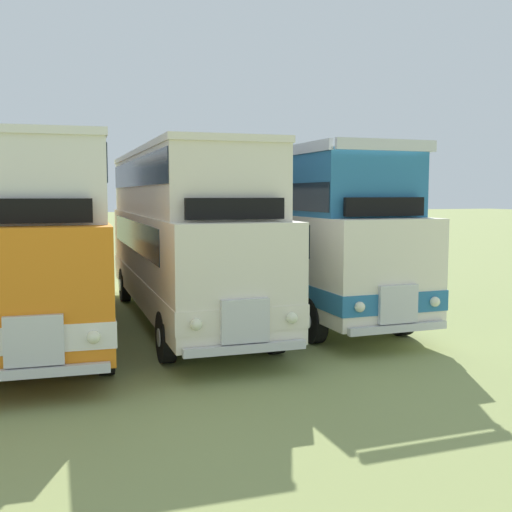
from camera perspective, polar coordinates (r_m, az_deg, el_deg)
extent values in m
cube|color=orange|center=(15.69, -18.58, -0.67)|extent=(2.90, 11.12, 2.30)
cube|color=white|center=(15.76, -18.51, -2.83)|extent=(2.94, 11.16, 0.44)
cube|color=#19232D|center=(16.03, -18.59, 1.62)|extent=(2.84, 8.72, 0.76)
cube|color=#19232D|center=(10.20, -20.00, -0.36)|extent=(2.20, 0.18, 0.90)
cube|color=silver|center=(10.29, -19.80, -7.36)|extent=(0.90, 0.15, 0.80)
cube|color=silver|center=(10.39, -19.72, -10.09)|extent=(2.30, 0.22, 0.16)
sphere|color=#EAEACC|center=(10.26, -14.75, -7.25)|extent=(0.22, 0.22, 0.22)
cube|color=white|center=(15.85, -18.77, 6.28)|extent=(2.77, 10.21, 1.50)
cube|color=white|center=(15.88, -18.86, 9.23)|extent=(2.83, 10.32, 0.14)
cube|color=#19232D|center=(15.85, -18.80, 7.36)|extent=(2.80, 10.12, 0.68)
cube|color=black|center=(10.64, -19.97, 3.93)|extent=(1.90, 0.19, 0.40)
cylinder|color=black|center=(12.02, -13.67, -8.15)|extent=(0.32, 1.05, 1.04)
cylinder|color=silver|center=(12.02, -12.94, -8.13)|extent=(0.03, 0.36, 0.36)
cylinder|color=black|center=(19.51, -14.63, -2.83)|extent=(0.32, 1.05, 1.04)
cylinder|color=silver|center=(19.51, -14.19, -2.82)|extent=(0.03, 0.36, 0.36)
cylinder|color=black|center=(19.60, -21.37, -3.01)|extent=(0.32, 1.05, 1.04)
cylinder|color=silver|center=(19.61, -21.81, -3.02)|extent=(0.03, 0.36, 0.36)
cube|color=silver|center=(16.33, -6.69, -0.16)|extent=(2.50, 10.86, 2.30)
cube|color=silver|center=(16.40, -6.67, -2.24)|extent=(2.54, 10.90, 0.44)
cube|color=#19232D|center=(16.67, -6.99, 2.03)|extent=(2.53, 8.46, 0.76)
cube|color=#19232D|center=(11.08, -1.19, 0.45)|extent=(2.20, 0.10, 0.90)
cube|color=silver|center=(11.16, -1.01, -6.01)|extent=(0.90, 0.12, 0.80)
cube|color=silver|center=(11.24, -0.96, -8.53)|extent=(2.30, 0.14, 0.16)
sphere|color=#EAEACC|center=(11.44, 3.34, -5.72)|extent=(0.22, 0.22, 0.22)
sphere|color=#EAEACC|center=(10.92, -5.54, -6.29)|extent=(0.22, 0.22, 0.22)
cube|color=silver|center=(16.49, -6.95, 6.51)|extent=(2.40, 9.96, 1.50)
cube|color=silver|center=(16.52, -6.98, 9.35)|extent=(2.46, 10.06, 0.14)
cube|color=#19232D|center=(16.49, -6.96, 7.55)|extent=(2.44, 9.86, 0.68)
cube|color=black|center=(11.50, -1.91, 4.39)|extent=(1.90, 0.12, 0.40)
cylinder|color=black|center=(13.17, 1.68, -6.76)|extent=(0.28, 1.04, 1.04)
cylinder|color=silver|center=(13.22, 2.29, -6.72)|extent=(0.02, 0.36, 0.36)
cylinder|color=black|center=(12.59, -8.30, -7.40)|extent=(0.28, 1.04, 1.04)
cylinder|color=silver|center=(12.57, -8.98, -7.44)|extent=(0.02, 0.36, 0.36)
cylinder|color=black|center=(20.24, -5.51, -2.37)|extent=(0.28, 1.04, 1.04)
cylinder|color=silver|center=(20.27, -5.10, -2.35)|extent=(0.02, 0.36, 0.36)
cylinder|color=black|center=(19.87, -12.00, -2.62)|extent=(0.28, 1.04, 1.04)
cylinder|color=silver|center=(19.85, -12.43, -2.63)|extent=(0.02, 0.36, 0.36)
cube|color=silver|center=(17.43, 4.11, 0.24)|extent=(2.78, 9.96, 2.30)
cube|color=teal|center=(17.50, 4.10, -1.71)|extent=(2.82, 10.00, 0.44)
cube|color=#19232D|center=(17.75, 3.60, 2.29)|extent=(2.74, 7.56, 0.76)
cube|color=#19232D|center=(13.08, 12.83, 1.12)|extent=(2.20, 0.16, 0.90)
cube|color=silver|center=(13.15, 12.97, -4.35)|extent=(0.90, 0.15, 0.80)
cube|color=silver|center=(13.22, 12.99, -6.51)|extent=(2.30, 0.21, 0.16)
sphere|color=#EAEACC|center=(13.64, 16.18, -4.07)|extent=(0.22, 0.22, 0.22)
sphere|color=#EAEACC|center=(12.68, 9.55, -4.66)|extent=(0.22, 0.22, 0.22)
cube|color=teal|center=(17.58, 3.82, 6.49)|extent=(2.66, 9.06, 1.50)
cube|color=silver|center=(13.45, 12.00, 10.01)|extent=(2.40, 0.17, 0.24)
cube|color=silver|center=(21.33, -0.51, 8.53)|extent=(2.40, 0.17, 0.24)
cube|color=silver|center=(18.12, 7.36, 8.97)|extent=(0.36, 8.99, 0.24)
cube|color=silver|center=(17.17, 0.12, 9.19)|extent=(0.36, 8.99, 0.24)
cube|color=#19232D|center=(17.58, 3.82, 5.51)|extent=(2.69, 8.96, 0.64)
cube|color=black|center=(13.46, 11.77, 4.47)|extent=(1.90, 0.17, 0.40)
cylinder|color=black|center=(15.23, 13.21, -5.19)|extent=(0.31, 1.05, 1.04)
cylinder|color=silver|center=(15.31, 13.68, -5.15)|extent=(0.03, 0.36, 0.36)
cylinder|color=black|center=(14.12, 5.31, -5.92)|extent=(0.31, 1.05, 1.04)
cylinder|color=silver|center=(14.06, 4.75, -5.97)|extent=(0.03, 0.36, 0.36)
cylinder|color=black|center=(20.89, 3.48, -2.09)|extent=(0.31, 1.05, 1.04)
cylinder|color=silver|center=(20.95, 3.86, -2.07)|extent=(0.03, 0.36, 0.36)
cylinder|color=black|center=(20.10, -2.56, -2.40)|extent=(0.31, 1.05, 1.04)
cylinder|color=silver|center=(20.06, -2.97, -2.42)|extent=(0.03, 0.36, 0.36)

